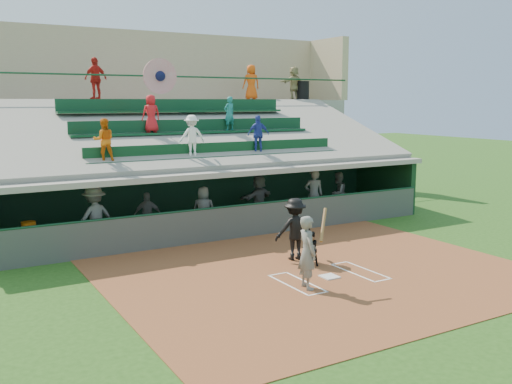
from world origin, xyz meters
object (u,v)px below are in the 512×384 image
white_table (27,246)px  water_cooler (29,229)px  trash_bin (303,91)px  home_plate (329,277)px  batter_at_plate (308,252)px  catcher (311,249)px

white_table → water_cooler: bearing=-23.7°
white_table → trash_bin: bearing=22.9°
home_plate → white_table: white_table is taller
water_cooler → trash_bin: (14.11, 6.46, 4.19)m
trash_bin → batter_at_plate: bearing=-124.1°
catcher → white_table: catcher is taller
batter_at_plate → water_cooler: 8.38m
batter_at_plate → catcher: batter_at_plate is taller
batter_at_plate → catcher: size_ratio=1.98×
home_plate → water_cooler: size_ratio=1.04×
catcher → batter_at_plate: bearing=62.2°
batter_at_plate → trash_bin: 16.05m
batter_at_plate → water_cooler: batter_at_plate is taller
home_plate → catcher: bearing=81.5°
batter_at_plate → catcher: (1.17, 1.51, -0.42)m
home_plate → white_table: bearing=137.4°
batter_at_plate → trash_bin: size_ratio=2.10×
batter_at_plate → catcher: bearing=52.1°
batter_at_plate → home_plate: bearing=22.8°
home_plate → white_table: size_ratio=0.60×
catcher → trash_bin: 14.34m
white_table → water_cooler: (0.08, -0.03, 0.52)m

